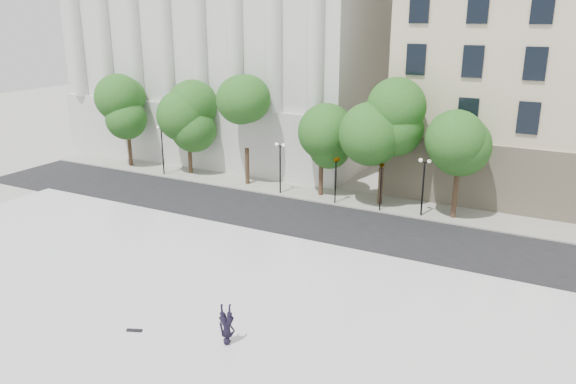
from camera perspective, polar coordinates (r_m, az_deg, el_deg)
name	(u,v)px	position (r m, az deg, el deg)	size (l,w,h in m)	color
ground	(138,357)	(25.48, -15.03, -15.87)	(160.00, 160.00, 0.00)	#A6A49D
plaza	(182,320)	(27.26, -10.74, -12.62)	(44.00, 22.00, 0.45)	silver
street	(317,223)	(38.97, 2.98, -3.17)	(60.00, 8.00, 0.02)	black
far_sidewalk	(349,198)	(44.17, 6.26, -0.65)	(60.00, 4.00, 0.12)	#A4A297
building_west	(256,24)	(62.62, -3.29, 16.71)	(31.50, 27.65, 25.60)	silver
traffic_light_west	(336,157)	(41.82, 4.91, 3.60)	(1.04, 1.86, 4.24)	black
traffic_light_east	(382,163)	(40.64, 9.52, 2.92)	(0.49, 1.72, 4.18)	black
person_lying	(227,339)	(24.67, -6.18, -14.59)	(0.68, 0.44, 1.85)	black
skateboard	(134,330)	(26.40, -15.35, -13.40)	(0.69, 0.18, 0.07)	black
street_trees	(278,125)	(45.10, -1.05, 6.86)	(34.15, 4.98, 7.90)	#382619
lamp_posts	(349,167)	(41.96, 6.17, 2.52)	(37.06, 0.28, 4.49)	black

